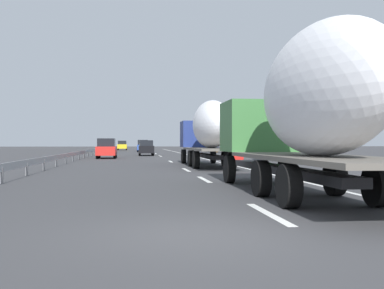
{
  "coord_description": "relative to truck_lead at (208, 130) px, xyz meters",
  "views": [
    {
      "loc": [
        -7.84,
        1.07,
        1.55
      ],
      "look_at": [
        22.16,
        -2.61,
        1.41
      ],
      "focal_mm": 43.77,
      "sensor_mm": 36.0,
      "label": 1
    }
  ],
  "objects": [
    {
      "name": "lane_stripe_5",
      "position": [
        24.61,
        1.8,
        -2.34
      ],
      "size": [
        3.2,
        0.2,
        0.01
      ],
      "primitive_type": "cube",
      "color": "white",
      "rests_on": "ground_plane"
    },
    {
      "name": "truck_trailing",
      "position": [
        -17.07,
        0.0,
        0.22
      ],
      "size": [
        12.58,
        2.55,
        4.55
      ],
      "color": "#387038",
      "rests_on": "ground_plane"
    },
    {
      "name": "lane_stripe_0",
      "position": [
        -19.8,
        1.8,
        -2.34
      ],
      "size": [
        3.2,
        0.2,
        0.01
      ],
      "primitive_type": "cube",
      "color": "white",
      "rests_on": "ground_plane"
    },
    {
      "name": "car_blue_sedan",
      "position": [
        46.18,
        3.41,
        -1.37
      ],
      "size": [
        4.55,
        1.8,
        1.95
      ],
      "color": "#28479E",
      "rests_on": "ground_plane"
    },
    {
      "name": "road_sign",
      "position": [
        16.62,
        -3.1,
        -0.22
      ],
      "size": [
        0.1,
        0.9,
        3.06
      ],
      "color": "gray",
      "rests_on": "ground_plane"
    },
    {
      "name": "truck_lead",
      "position": [
        0.0,
        0.0,
        0.0
      ],
      "size": [
        12.77,
        2.55,
        4.11
      ],
      "color": "navy",
      "rests_on": "ground_plane"
    },
    {
      "name": "tree_0",
      "position": [
        7.89,
        -7.23,
        2.18
      ],
      "size": [
        3.32,
        3.32,
        7.12
      ],
      "color": "#472D19",
      "rests_on": "ground_plane"
    },
    {
      "name": "tree_3",
      "position": [
        25.31,
        -7.37,
        1.88
      ],
      "size": [
        2.42,
        2.42,
        6.85
      ],
      "color": "#472D19",
      "rests_on": "ground_plane"
    },
    {
      "name": "guardrail_median",
      "position": [
        21.2,
        9.6,
        -1.76
      ],
      "size": [
        94.0,
        0.1,
        0.76
      ],
      "color": "#9EA0A5",
      "rests_on": "ground_plane"
    },
    {
      "name": "car_yellow_coupe",
      "position": [
        64.9,
        7.15,
        -1.39
      ],
      "size": [
        4.55,
        1.87,
        1.88
      ],
      "color": "gold",
      "rests_on": "ground_plane"
    },
    {
      "name": "car_black_suv",
      "position": [
        25.27,
        3.35,
        -1.43
      ],
      "size": [
        4.76,
        1.74,
        1.79
      ],
      "color": "black",
      "rests_on": "ground_plane"
    },
    {
      "name": "ground_plane",
      "position": [
        18.2,
        3.6,
        -2.34
      ],
      "size": [
        260.0,
        260.0,
        0.0
      ],
      "primitive_type": "plane",
      "color": "#38383A"
    },
    {
      "name": "lane_stripe_6",
      "position": [
        34.55,
        1.8,
        -2.34
      ],
      "size": [
        3.2,
        0.2,
        0.01
      ],
      "primitive_type": "cube",
      "color": "white",
      "rests_on": "ground_plane"
    },
    {
      "name": "lane_stripe_4",
      "position": [
        22.46,
        1.8,
        -2.34
      ],
      "size": [
        3.2,
        0.2,
        0.01
      ],
      "primitive_type": "cube",
      "color": "white",
      "rests_on": "ground_plane"
    },
    {
      "name": "edge_line_right",
      "position": [
        23.2,
        -1.9,
        -2.34
      ],
      "size": [
        110.0,
        0.2,
        0.01
      ],
      "primitive_type": "cube",
      "color": "white",
      "rests_on": "ground_plane"
    },
    {
      "name": "lane_stripe_2",
      "position": [
        -3.51,
        1.8,
        -2.34
      ],
      "size": [
        3.2,
        0.2,
        0.01
      ],
      "primitive_type": "cube",
      "color": "white",
      "rests_on": "ground_plane"
    },
    {
      "name": "car_red_compact",
      "position": [
        16.12,
        7.36,
        -1.38
      ],
      "size": [
        4.47,
        1.84,
        1.92
      ],
      "color": "red",
      "rests_on": "ground_plane"
    },
    {
      "name": "tree_1",
      "position": [
        40.71,
        -7.77,
        2.1
      ],
      "size": [
        3.64,
        3.64,
        7.11
      ],
      "color": "#472D19",
      "rests_on": "ground_plane"
    },
    {
      "name": "lane_stripe_1",
      "position": [
        -10.38,
        1.8,
        -2.34
      ],
      "size": [
        3.2,
        0.2,
        0.01
      ],
      "primitive_type": "cube",
      "color": "white",
      "rests_on": "ground_plane"
    },
    {
      "name": "lane_stripe_3",
      "position": [
        8.01,
        1.8,
        -2.34
      ],
      "size": [
        3.2,
        0.2,
        0.01
      ],
      "primitive_type": "cube",
      "color": "white",
      "rests_on": "ground_plane"
    }
  ]
}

